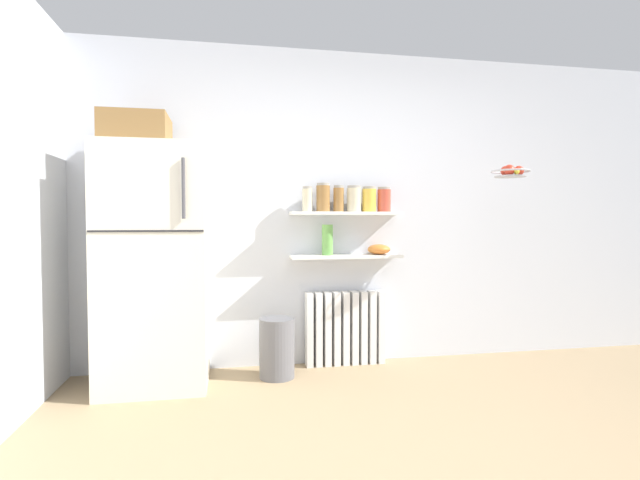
{
  "coord_description": "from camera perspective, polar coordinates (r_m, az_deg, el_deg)",
  "views": [
    {
      "loc": [
        -1.0,
        -1.93,
        1.19
      ],
      "look_at": [
        -0.33,
        1.6,
        1.05
      ],
      "focal_mm": 26.97,
      "sensor_mm": 36.0,
      "label": 1
    }
  ],
  "objects": [
    {
      "name": "shelf_bowl",
      "position": [
        4.02,
        7.0,
        -1.11
      ],
      "size": [
        0.19,
        0.19,
        0.09
      ],
      "primitive_type": "ellipsoid",
      "color": "orange",
      "rests_on": "wall_shelf_lower"
    },
    {
      "name": "storage_jar_0",
      "position": [
        3.88,
        -1.52,
        4.86
      ],
      "size": [
        0.08,
        0.08,
        0.2
      ],
      "color": "beige",
      "rests_on": "wall_shelf_upper"
    },
    {
      "name": "trash_bin",
      "position": [
        3.76,
        -5.14,
        -12.64
      ],
      "size": [
        0.27,
        0.27,
        0.45
      ],
      "primitive_type": "cylinder",
      "color": "slate",
      "rests_on": "ground_plane"
    },
    {
      "name": "storage_jar_5",
      "position": [
        4.03,
        7.61,
        4.76
      ],
      "size": [
        0.11,
        0.11,
        0.21
      ],
      "color": "#C64C38",
      "rests_on": "wall_shelf_upper"
    },
    {
      "name": "storage_jar_3",
      "position": [
        3.96,
        4.05,
        4.88
      ],
      "size": [
        0.12,
        0.12,
        0.21
      ],
      "color": "beige",
      "rests_on": "wall_shelf_upper"
    },
    {
      "name": "ground_plane",
      "position": [
        2.88,
        11.34,
        -22.18
      ],
      "size": [
        7.04,
        7.04,
        0.0
      ],
      "primitive_type": "plane",
      "color": "#9E8460"
    },
    {
      "name": "storage_jar_4",
      "position": [
        3.99,
        5.85,
        4.81
      ],
      "size": [
        0.11,
        0.11,
        0.21
      ],
      "color": "yellow",
      "rests_on": "wall_shelf_upper"
    },
    {
      "name": "vase",
      "position": [
        3.9,
        0.89,
        0.01
      ],
      "size": [
        0.09,
        0.09,
        0.25
      ],
      "primitive_type": "cylinder",
      "color": "#66A84C",
      "rests_on": "wall_shelf_lower"
    },
    {
      "name": "back_wall",
      "position": [
        4.11,
        3.3,
        3.76
      ],
      "size": [
        7.04,
        0.1,
        2.6
      ],
      "primitive_type": "cube",
      "color": "silver",
      "rests_on": "ground_plane"
    },
    {
      "name": "refrigerator",
      "position": [
        3.66,
        -19.11,
        -2.23
      ],
      "size": [
        0.74,
        0.67,
        1.94
      ],
      "color": "silver",
      "rests_on": "ground_plane"
    },
    {
      "name": "storage_jar_1",
      "position": [
        3.9,
        0.36,
        5.05
      ],
      "size": [
        0.11,
        0.11,
        0.23
      ],
      "color": "olive",
      "rests_on": "wall_shelf_upper"
    },
    {
      "name": "hanging_fruit_basket",
      "position": [
        4.06,
        21.74,
        7.53
      ],
      "size": [
        0.3,
        0.3,
        0.09
      ],
      "color": "#B2B2B7"
    },
    {
      "name": "radiator",
      "position": [
        4.06,
        3.0,
        -10.38
      ],
      "size": [
        0.66,
        0.12,
        0.61
      ],
      "color": "white",
      "rests_on": "ground_plane"
    },
    {
      "name": "wall_shelf_upper",
      "position": [
        3.94,
        3.14,
        3.18
      ],
      "size": [
        0.91,
        0.22,
        0.02
      ],
      "primitive_type": "cube",
      "color": "white"
    },
    {
      "name": "storage_jar_2",
      "position": [
        3.93,
        2.22,
        4.91
      ],
      "size": [
        0.09,
        0.09,
        0.21
      ],
      "color": "olive",
      "rests_on": "wall_shelf_upper"
    },
    {
      "name": "wall_shelf_lower",
      "position": [
        3.95,
        3.12,
        -1.96
      ],
      "size": [
        0.91,
        0.22,
        0.02
      ],
      "primitive_type": "cube",
      "color": "white"
    }
  ]
}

